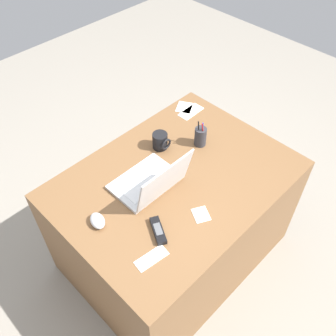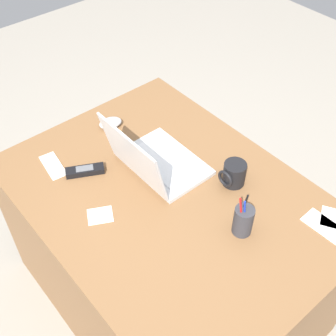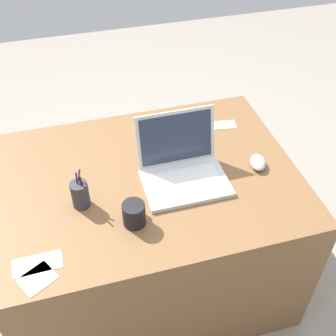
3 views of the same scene
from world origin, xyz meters
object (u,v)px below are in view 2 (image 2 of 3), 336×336
Objects in this scene: laptop at (154,161)px; pen_holder at (243,220)px; coffee_mug_white at (234,174)px; computer_mouse at (110,123)px; cordless_phone at (85,171)px.

laptop is 2.02× the size of pen_holder.
coffee_mug_white is (-0.24, -0.18, -0.00)m from laptop.
laptop is 0.30m from coffee_mug_white.
coffee_mug_white is 0.58× the size of pen_holder.
pen_holder is (-0.74, -0.02, 0.04)m from computer_mouse.
laptop reaches higher than pen_holder.
coffee_mug_white reaches higher than computer_mouse.
cordless_phone is at bearing 52.84° from laptop.
pen_holder is at bearing 141.66° from coffee_mug_white.
coffee_mug_white is at bearing -147.88° from computer_mouse.
pen_holder is (-0.58, -0.26, 0.04)m from cordless_phone.
computer_mouse is at bearing 1.64° from pen_holder.
laptop reaches higher than coffee_mug_white.
cordless_phone is at bearing 23.92° from pen_holder.
laptop is 2.26× the size of cordless_phone.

